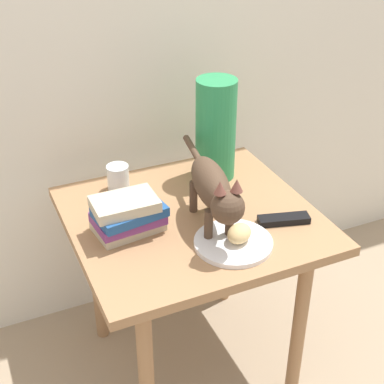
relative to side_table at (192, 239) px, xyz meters
name	(u,v)px	position (x,y,z in m)	size (l,w,h in m)	color
ground_plane	(192,359)	(0.00, 0.00, -0.52)	(6.00, 6.00, 0.00)	gray
back_panel	(133,13)	(0.00, 0.45, 0.58)	(4.00, 0.04, 2.20)	silver
side_table	(192,239)	(0.00, 0.00, 0.00)	(0.72, 0.67, 0.61)	#9E724C
plate	(233,243)	(0.04, -0.18, 0.09)	(0.22, 0.22, 0.01)	white
bread_roll	(239,233)	(0.06, -0.19, 0.13)	(0.08, 0.06, 0.05)	#E0BC7A
cat	(214,189)	(0.03, -0.09, 0.22)	(0.14, 0.48, 0.23)	#4C3828
book_stack	(127,215)	(-0.20, 0.00, 0.14)	(0.20, 0.17, 0.11)	#BCB299
green_vase	(216,129)	(0.17, 0.19, 0.25)	(0.13, 0.13, 0.33)	#288C51
candle_jar	(118,179)	(-0.15, 0.23, 0.13)	(0.07, 0.07, 0.08)	silver
tv_remote	(284,219)	(0.23, -0.14, 0.10)	(0.15, 0.04, 0.02)	black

